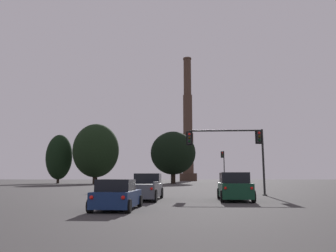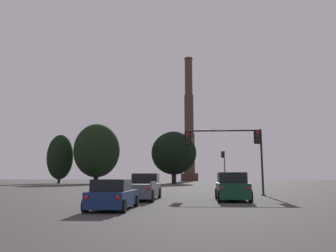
{
  "view_description": "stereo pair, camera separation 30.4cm",
  "coord_description": "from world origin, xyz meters",
  "px_view_note": "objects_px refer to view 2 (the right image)",
  "views": [
    {
      "loc": [
        -0.02,
        -2.18,
        1.51
      ],
      "look_at": [
        -3.02,
        49.39,
        9.7
      ],
      "focal_mm": 35.0,
      "sensor_mm": 36.0,
      "label": 1
    },
    {
      "loc": [
        0.29,
        -2.16,
        1.51
      ],
      "look_at": [
        -3.02,
        49.39,
        9.7
      ],
      "focal_mm": 35.0,
      "sensor_mm": 36.0,
      "label": 2
    }
  ],
  "objects_px": {
    "traffic_light_far_right": "(224,163)",
    "smokestack": "(189,131)",
    "pickup_truck_left_lane_front": "(143,188)",
    "traffic_light_overhead_right": "(235,144)",
    "suv_right_lane_front": "(232,187)",
    "hatchback_left_lane_second": "(113,196)"
  },
  "relations": [
    {
      "from": "suv_right_lane_front",
      "to": "smokestack",
      "type": "relative_size",
      "value": 0.08
    },
    {
      "from": "traffic_light_overhead_right",
      "to": "smokestack",
      "type": "xyz_separation_m",
      "value": [
        -3.89,
        121.87,
        18.45
      ]
    },
    {
      "from": "traffic_light_overhead_right",
      "to": "smokestack",
      "type": "bearing_deg",
      "value": 91.83
    },
    {
      "from": "hatchback_left_lane_second",
      "to": "traffic_light_far_right",
      "type": "bearing_deg",
      "value": 78.42
    },
    {
      "from": "traffic_light_far_right",
      "to": "smokestack",
      "type": "bearing_deg",
      "value": 94.3
    },
    {
      "from": "traffic_light_far_right",
      "to": "traffic_light_overhead_right",
      "type": "xyz_separation_m",
      "value": [
        -2.65,
        -34.83,
        0.14
      ]
    },
    {
      "from": "suv_right_lane_front",
      "to": "traffic_light_far_right",
      "type": "bearing_deg",
      "value": 86.84
    },
    {
      "from": "traffic_light_far_right",
      "to": "smokestack",
      "type": "xyz_separation_m",
      "value": [
        -6.54,
        87.04,
        18.59
      ]
    },
    {
      "from": "smokestack",
      "to": "pickup_truck_left_lane_front",
      "type": "bearing_deg",
      "value": -91.53
    },
    {
      "from": "suv_right_lane_front",
      "to": "traffic_light_overhead_right",
      "type": "relative_size",
      "value": 0.72
    },
    {
      "from": "traffic_light_far_right",
      "to": "smokestack",
      "type": "distance_m",
      "value": 89.24
    },
    {
      "from": "hatchback_left_lane_second",
      "to": "pickup_truck_left_lane_front",
      "type": "xyz_separation_m",
      "value": [
        0.42,
        7.27,
        0.14
      ]
    },
    {
      "from": "suv_right_lane_front",
      "to": "traffic_light_overhead_right",
      "type": "bearing_deg",
      "value": 81.81
    },
    {
      "from": "traffic_light_far_right",
      "to": "traffic_light_overhead_right",
      "type": "bearing_deg",
      "value": -94.34
    },
    {
      "from": "traffic_light_overhead_right",
      "to": "suv_right_lane_front",
      "type": "bearing_deg",
      "value": -100.32
    },
    {
      "from": "smokestack",
      "to": "traffic_light_far_right",
      "type": "bearing_deg",
      "value": -85.7
    },
    {
      "from": "traffic_light_far_right",
      "to": "suv_right_lane_front",
      "type": "bearing_deg",
      "value": -95.3
    },
    {
      "from": "pickup_truck_left_lane_front",
      "to": "traffic_light_overhead_right",
      "type": "distance_m",
      "value": 10.19
    },
    {
      "from": "hatchback_left_lane_second",
      "to": "pickup_truck_left_lane_front",
      "type": "height_order",
      "value": "pickup_truck_left_lane_front"
    },
    {
      "from": "pickup_truck_left_lane_front",
      "to": "traffic_light_overhead_right",
      "type": "xyz_separation_m",
      "value": [
        7.31,
        6.07,
        3.67
      ]
    },
    {
      "from": "pickup_truck_left_lane_front",
      "to": "traffic_light_far_right",
      "type": "bearing_deg",
      "value": 77.12
    },
    {
      "from": "suv_right_lane_front",
      "to": "hatchback_left_lane_second",
      "type": "bearing_deg",
      "value": -131.85
    }
  ]
}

